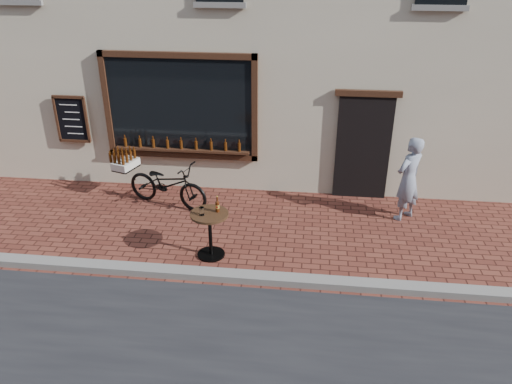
# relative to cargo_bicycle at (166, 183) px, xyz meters

# --- Properties ---
(ground) EXTENTS (90.00, 90.00, 0.00)m
(ground) POSITION_rel_cargo_bicycle_xyz_m (2.08, -2.60, -0.49)
(ground) COLOR #53231B
(ground) RESTS_ON ground
(kerb) EXTENTS (90.00, 0.25, 0.12)m
(kerb) POSITION_rel_cargo_bicycle_xyz_m (2.08, -2.40, -0.43)
(kerb) COLOR slate
(kerb) RESTS_ON ground
(cargo_bicycle) EXTENTS (2.22, 1.19, 1.03)m
(cargo_bicycle) POSITION_rel_cargo_bicycle_xyz_m (0.00, 0.00, 0.00)
(cargo_bicycle) COLOR black
(cargo_bicycle) RESTS_ON ground
(bistro_table) EXTENTS (0.65, 0.65, 1.12)m
(bistro_table) POSITION_rel_cargo_bicycle_xyz_m (1.28, -1.75, 0.11)
(bistro_table) COLOR black
(bistro_table) RESTS_ON ground
(pedestrian) EXTENTS (0.72, 0.72, 1.69)m
(pedestrian) POSITION_rel_cargo_bicycle_xyz_m (4.80, 0.00, 0.35)
(pedestrian) COLOR gray
(pedestrian) RESTS_ON ground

